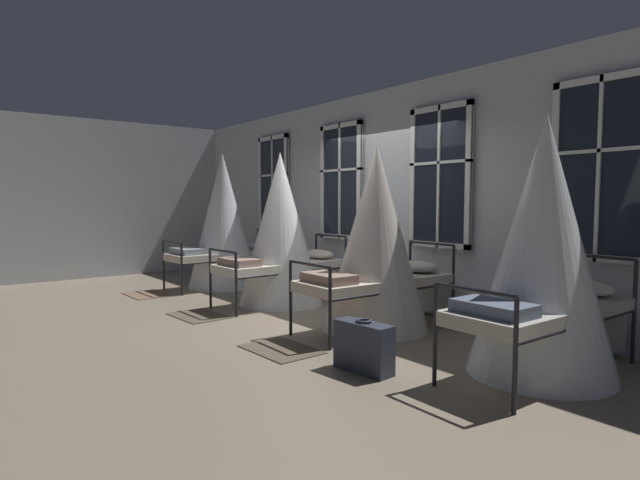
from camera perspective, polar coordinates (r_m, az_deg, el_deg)
ground at (r=6.92m, az=0.54°, el=-8.30°), size 20.01×20.01×0.00m
back_wall_with_windows at (r=7.56m, az=7.72°, el=4.61°), size 11.01×0.10×3.11m
end_wall_left at (r=11.12m, az=-24.11°, el=4.15°), size 0.10×6.40×3.11m
window_bank at (r=7.49m, az=7.04°, el=0.58°), size 6.87×0.10×2.65m
cot_first at (r=9.27m, az=-10.60°, el=1.95°), size 1.24×1.97×2.36m
cot_second at (r=7.58m, az=-4.36°, el=1.02°), size 1.24×1.96×2.22m
cot_third at (r=6.06m, az=6.19°, el=-0.05°), size 1.24×1.96×2.17m
cot_fourth at (r=4.84m, az=23.38°, el=-0.98°), size 1.24×1.96×2.25m
rug_first at (r=8.86m, az=-18.54°, el=-5.71°), size 0.81×0.57×0.01m
rug_second at (r=7.06m, az=-13.21°, el=-8.11°), size 0.83×0.60×0.01m
rug_third at (r=5.38m, az=-4.29°, el=-11.92°), size 0.82×0.59×0.01m
suitcase_dark at (r=4.68m, az=4.82°, el=-11.63°), size 0.58×0.26×0.47m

